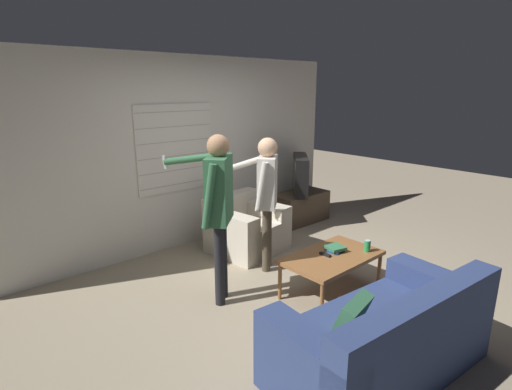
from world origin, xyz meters
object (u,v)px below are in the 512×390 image
Objects in this scene: person_left_standing at (218,198)px; soda_can at (367,246)px; spare_remote at (325,254)px; coffee_table at (332,259)px; person_right_standing at (266,188)px; book_stack at (336,248)px; couch_blue at (384,339)px; armchair_beige at (246,228)px; tv at (300,175)px.

soda_can is at bearing -74.80° from person_left_standing.
spare_remote is (0.90, -0.63, -0.65)m from person_left_standing.
person_right_standing is at bearing 95.67° from coffee_table.
coffee_table is 0.14m from book_stack.
soda_can is 0.48m from spare_remote.
couch_blue reaches higher than spare_remote.
armchair_beige is 1.57m from person_left_standing.
couch_blue is 2.48× the size of tv.
book_stack reaches higher than spare_remote.
soda_can is at bearing -27.06° from coffee_table.
armchair_beige is 1.35× the size of tv.
couch_blue reaches higher than coffee_table.
person_left_standing is 7.59× the size of book_stack.
armchair_beige is at bearing 86.13° from coffee_table.
soda_can is (-1.16, -2.01, -0.28)m from tv.
couch_blue is at bearing -126.94° from book_stack.
armchair_beige reaches higher than coffee_table.
spare_remote is (-0.42, 0.23, -0.05)m from soda_can.
couch_blue is 14.52× the size of soda_can.
person_left_standing is (-0.96, 0.67, 0.70)m from coffee_table.
spare_remote is at bearing 151.40° from soda_can.
book_stack is at bearing 137.32° from soda_can.
person_right_standing reaches higher than coffee_table.
armchair_beige is 7.62× the size of spare_remote.
soda_can reaches higher than book_stack.
armchair_beige is 1.49m from spare_remote.
coffee_table is 1.10m from person_right_standing.
tv reaches higher than couch_blue.
person_right_standing is (0.87, 0.24, -0.09)m from person_left_standing.
soda_can reaches higher than coffee_table.
person_right_standing is at bearing 78.72° from couch_blue.
coffee_table is at bearing -159.27° from book_stack.
book_stack is at bearing 20.73° from coffee_table.
couch_blue reaches higher than soda_can.
person_left_standing reaches higher than coffee_table.
spare_remote reaches higher than coffee_table.
book_stack is at bearing -72.19° from person_left_standing.
book_stack reaches higher than coffee_table.
tv is 2.75m from person_left_standing.
couch_blue is 1.36m from book_stack.
coffee_table is 0.67× the size of person_right_standing.
armchair_beige is 0.63× the size of person_right_standing.
tv is 2.41m from spare_remote.
tv is (2.22, 2.86, 0.48)m from couch_blue.
person_left_standing reaches higher than person_right_standing.
couch_blue is at bearing -141.23° from soda_can.
person_left_standing is 0.90m from person_right_standing.
person_left_standing is at bearing 154.68° from person_right_standing.
soda_can is (0.26, -1.70, 0.20)m from armchair_beige.
soda_can is at bearing -108.24° from person_right_standing.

